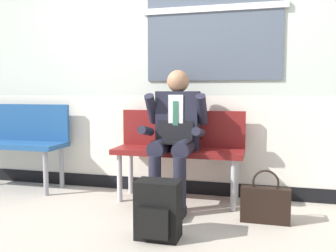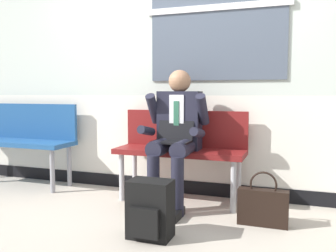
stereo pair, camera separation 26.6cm
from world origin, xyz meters
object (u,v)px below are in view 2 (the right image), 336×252
object	(u,v)px
handbag	(263,206)
bench_with_person	(182,145)
bench_empty	(21,136)
person_seated	(175,133)
backpack	(150,210)

from	to	relation	value
handbag	bench_with_person	bearing A→B (deg)	151.32
bench_empty	handbag	world-z (taller)	bench_empty
person_seated	backpack	xyz separation A→B (m)	(0.07, -0.78, -0.47)
bench_empty	backpack	bearing A→B (deg)	-26.05
backpack	bench_with_person	bearing A→B (deg)	93.95
bench_with_person	person_seated	world-z (taller)	person_seated
person_seated	backpack	size ratio (longest dim) A/B	2.98
person_seated	backpack	bearing A→B (deg)	-85.06
bench_empty	handbag	size ratio (longest dim) A/B	3.06
backpack	bench_empty	bearing A→B (deg)	153.95
bench_with_person	backpack	bearing A→B (deg)	-86.05
bench_with_person	person_seated	bearing A→B (deg)	-90.00
bench_with_person	bench_empty	xyz separation A→B (m)	(-1.93, 0.01, 0.02)
backpack	handbag	bearing A→B (deg)	35.20
bench_empty	person_seated	xyz separation A→B (m)	(1.93, -0.20, 0.12)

